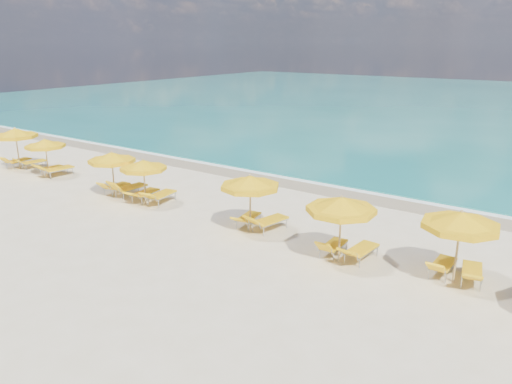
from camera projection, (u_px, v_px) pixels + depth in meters
The scene contains 26 objects.
ground_plane at pixel (234, 230), 19.64m from camera, with size 120.00×120.00×0.00m, color beige.
ocean at pixel (491, 106), 57.05m from camera, with size 120.00×80.00×0.30m, color #136B64.
wet_sand_band at pixel (323, 187), 25.41m from camera, with size 120.00×2.60×0.01m, color tan.
foam_line at pixel (330, 184), 26.03m from camera, with size 120.00×1.20×0.03m, color white.
whitecap_near at pixel (312, 144), 36.22m from camera, with size 14.00×0.36×0.05m, color white.
umbrella_0 at pixel (15, 133), 28.49m from camera, with size 2.92×2.92×2.44m.
umbrella_1 at pixel (45, 144), 26.95m from camera, with size 2.60×2.60×2.13m.
umbrella_2 at pixel (112, 158), 23.36m from camera, with size 2.36×2.36×2.22m.
umbrella_3 at pixel (143, 166), 22.29m from camera, with size 2.24×2.24×2.11m.
umbrella_4 at pixel (250, 183), 18.93m from camera, with size 2.55×2.55×2.32m.
umbrella_5 at pixel (341, 206), 16.22m from camera, with size 2.98×2.98×2.36m.
umbrella_6 at pixel (461, 221), 14.82m from camera, with size 2.80×2.80×2.36m.
lounger_0_left at pixel (18, 163), 29.43m from camera, with size 0.91×1.93×0.83m.
lounger_0_right at pixel (33, 164), 29.23m from camera, with size 0.82×1.85×0.74m.
lounger_1_left at pixel (51, 170), 27.98m from camera, with size 0.57×1.65×0.72m.
lounger_1_right at pixel (58, 172), 27.42m from camera, with size 0.82×2.08×0.87m.
lounger_2_left at pixel (117, 189), 24.38m from camera, with size 0.72×1.77×0.78m.
lounger_2_right at pixel (130, 191), 23.92m from camera, with size 0.77×1.99×0.97m.
lounger_3_left at pixel (145, 196), 23.21m from camera, with size 0.89×1.99×0.72m.
lounger_3_right at pixel (161, 198), 22.85m from camera, with size 0.98×2.08×0.83m.
lounger_4_left at pixel (248, 221), 20.08m from camera, with size 0.87×1.83×0.68m.
lounger_4_right at pixel (269, 224), 19.56m from camera, with size 1.00×2.06×0.87m.
lounger_5_left at pixel (333, 249), 17.32m from camera, with size 0.64×1.69×0.79m.
lounger_5_right at pixel (361, 254), 16.88m from camera, with size 0.77×1.97×0.78m.
lounger_6_left at pixel (442, 268), 15.84m from camera, with size 0.59×1.72×0.77m.
lounger_6_right at pixel (471, 276), 15.34m from camera, with size 0.95×1.90×0.74m.
Camera 1 is at (11.37, -14.45, 7.13)m, focal length 35.00 mm.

